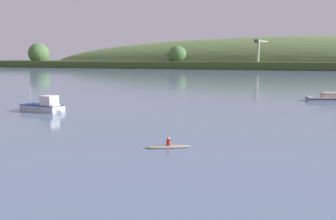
{
  "coord_description": "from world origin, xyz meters",
  "views": [
    {
      "loc": [
        6.48,
        0.09,
        7.48
      ],
      "look_at": [
        -5.75,
        34.47,
        1.92
      ],
      "focal_mm": 38.09,
      "sensor_mm": 36.0,
      "label": 1
    }
  ],
  "objects": [
    {
      "name": "fishing_boat_moored",
      "position": [
        -25.21,
        39.63,
        0.48
      ],
      "size": [
        6.81,
        3.2,
        4.05
      ],
      "rotation": [
        0.0,
        0.0,
        6.15
      ],
      "color": "#ADB2BC",
      "rests_on": "ground"
    },
    {
      "name": "canoe_with_paddler",
      "position": [
        -3.03,
        26.94,
        0.1
      ],
      "size": [
        3.72,
        2.38,
        1.02
      ],
      "rotation": [
        0.0,
        0.0,
        0.47
      ],
      "color": "gray",
      "rests_on": "ground"
    },
    {
      "name": "dockside_crane",
      "position": [
        -12.98,
        202.29,
        7.85
      ],
      "size": [
        6.34,
        11.79,
        16.55
      ],
      "rotation": [
        0.0,
        0.0,
        1.15
      ],
      "color": "#4C4C51",
      "rests_on": "ground"
    },
    {
      "name": "far_shoreline_hill",
      "position": [
        7.87,
        236.44,
        0.26
      ],
      "size": [
        438.7,
        93.69,
        38.9
      ],
      "rotation": [
        0.0,
        0.0,
        0.04
      ],
      "color": "#3C4E24",
      "rests_on": "ground"
    }
  ]
}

